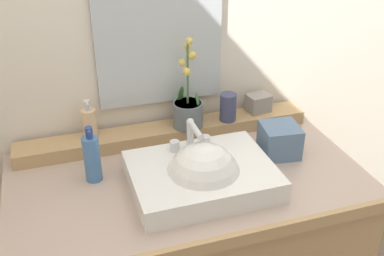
% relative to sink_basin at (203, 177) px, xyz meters
% --- Properties ---
extents(wall_back, '(2.82, 0.20, 2.59)m').
position_rel_sink_basin_xyz_m(wall_back, '(-0.03, 0.52, 0.44)').
color(wall_back, silver).
rests_on(wall_back, ground).
extents(back_ledge, '(1.12, 0.11, 0.05)m').
position_rel_sink_basin_xyz_m(back_ledge, '(-0.03, 0.34, -0.01)').
color(back_ledge, tan).
rests_on(back_ledge, vanity_cabinet).
extents(sink_basin, '(0.46, 0.35, 0.27)m').
position_rel_sink_basin_xyz_m(sink_basin, '(0.00, 0.00, 0.00)').
color(sink_basin, white).
rests_on(sink_basin, vanity_cabinet).
extents(potted_plant, '(0.11, 0.11, 0.35)m').
position_rel_sink_basin_xyz_m(potted_plant, '(0.05, 0.32, 0.09)').
color(potted_plant, slate).
rests_on(potted_plant, back_ledge).
extents(soap_dispenser, '(0.05, 0.05, 0.14)m').
position_rel_sink_basin_xyz_m(soap_dispenser, '(-0.31, 0.36, 0.07)').
color(soap_dispenser, beige).
rests_on(soap_dispenser, back_ledge).
extents(tumbler_cup, '(0.06, 0.06, 0.11)m').
position_rel_sink_basin_xyz_m(tumbler_cup, '(0.21, 0.32, 0.07)').
color(tumbler_cup, '#3E4364').
rests_on(tumbler_cup, back_ledge).
extents(trinket_box, '(0.10, 0.08, 0.07)m').
position_rel_sink_basin_xyz_m(trinket_box, '(0.36, 0.35, 0.05)').
color(trinket_box, gray).
rests_on(trinket_box, back_ledge).
extents(lotion_bottle, '(0.05, 0.06, 0.20)m').
position_rel_sink_basin_xyz_m(lotion_bottle, '(-0.33, 0.15, 0.05)').
color(lotion_bottle, teal).
rests_on(lotion_bottle, vanity_cabinet).
extents(tissue_box, '(0.15, 0.15, 0.11)m').
position_rel_sink_basin_xyz_m(tissue_box, '(0.33, 0.11, 0.02)').
color(tissue_box, slate).
rests_on(tissue_box, vanity_cabinet).
extents(mirror, '(0.47, 0.02, 0.63)m').
position_rel_sink_basin_xyz_m(mirror, '(-0.03, 0.40, 0.41)').
color(mirror, silver).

